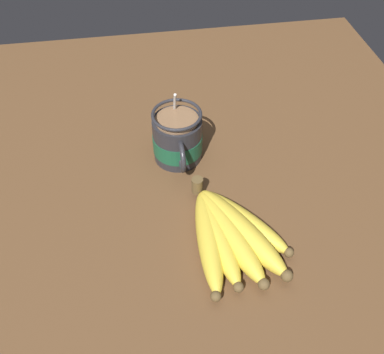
# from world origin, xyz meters

# --- Properties ---
(table) EXTENTS (1.05, 1.05, 0.03)m
(table) POSITION_xyz_m (0.00, 0.00, 0.02)
(table) COLOR brown
(table) RESTS_ON ground
(coffee_mug) EXTENTS (0.15, 0.09, 0.13)m
(coffee_mug) POSITION_xyz_m (-0.04, -0.02, 0.08)
(coffee_mug) COLOR #28282D
(coffee_mug) RESTS_ON table
(banana_bunch) EXTENTS (0.22, 0.16, 0.04)m
(banana_bunch) POSITION_xyz_m (0.17, 0.03, 0.05)
(banana_bunch) COLOR brown
(banana_bunch) RESTS_ON table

